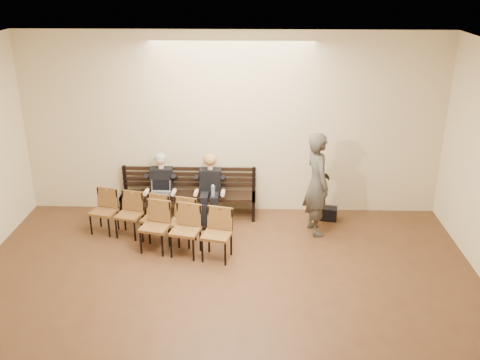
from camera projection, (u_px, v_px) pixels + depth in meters
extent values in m
cube|color=beige|center=(232.00, 125.00, 10.11)|extent=(8.00, 0.02, 3.50)
cube|color=white|center=(206.00, 90.00, 4.82)|extent=(8.00, 10.00, 0.02)
cube|color=black|center=(189.00, 205.00, 10.38)|extent=(2.60, 0.90, 0.45)
cube|color=silver|center=(160.00, 194.00, 9.97)|extent=(0.41, 0.35, 0.26)
cylinder|color=silver|center=(213.00, 197.00, 9.90)|extent=(0.08, 0.08, 0.23)
cube|color=black|center=(328.00, 213.00, 10.26)|extent=(0.37, 0.29, 0.25)
imported|color=#3D3932|center=(318.00, 176.00, 9.43)|extent=(0.71, 0.90, 2.18)
cube|color=brown|center=(142.00, 217.00, 9.47)|extent=(2.00, 0.92, 0.80)
cube|color=brown|center=(185.00, 231.00, 8.90)|extent=(1.61, 0.81, 0.86)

